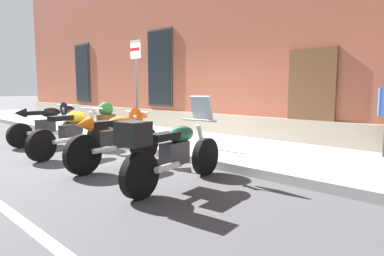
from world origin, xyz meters
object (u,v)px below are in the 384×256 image
(motorcycle_black_sport, at_px, (50,122))
(parking_sign, at_px, (136,75))
(motorcycle_green_touring, at_px, (171,150))
(motorcycle_yellow_naked, at_px, (73,132))
(motorcycle_orange_sport, at_px, (119,135))
(barrel_planter, at_px, (106,120))

(motorcycle_black_sport, height_order, parking_sign, parking_sign)
(motorcycle_black_sport, bearing_deg, motorcycle_green_touring, -4.58)
(motorcycle_black_sport, height_order, motorcycle_yellow_naked, motorcycle_black_sport)
(motorcycle_orange_sport, height_order, motorcycle_green_touring, motorcycle_green_touring)
(parking_sign, distance_m, barrel_planter, 1.91)
(motorcycle_green_touring, bearing_deg, motorcycle_yellow_naked, 177.44)
(motorcycle_orange_sport, bearing_deg, barrel_planter, 152.49)
(motorcycle_green_touring, bearing_deg, barrel_planter, 158.76)
(motorcycle_yellow_naked, distance_m, parking_sign, 2.11)
(barrel_planter, bearing_deg, motorcycle_yellow_naked, -48.44)
(barrel_planter, bearing_deg, motorcycle_orange_sport, -27.51)
(motorcycle_yellow_naked, xyz_separation_m, motorcycle_green_touring, (3.27, -0.15, 0.05))
(motorcycle_orange_sport, distance_m, parking_sign, 2.60)
(motorcycle_black_sport, bearing_deg, motorcycle_yellow_naked, -8.24)
(motorcycle_green_touring, bearing_deg, parking_sign, 150.87)
(motorcycle_black_sport, height_order, motorcycle_green_touring, motorcycle_green_touring)
(motorcycle_black_sport, xyz_separation_m, motorcycle_yellow_naked, (1.78, -0.26, -0.09))
(motorcycle_yellow_naked, xyz_separation_m, motorcycle_orange_sport, (1.63, 0.08, 0.08))
(motorcycle_green_touring, relative_size, parking_sign, 0.86)
(motorcycle_orange_sport, distance_m, barrel_planter, 3.55)
(motorcycle_orange_sport, relative_size, barrel_planter, 2.31)
(parking_sign, relative_size, barrel_planter, 2.76)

